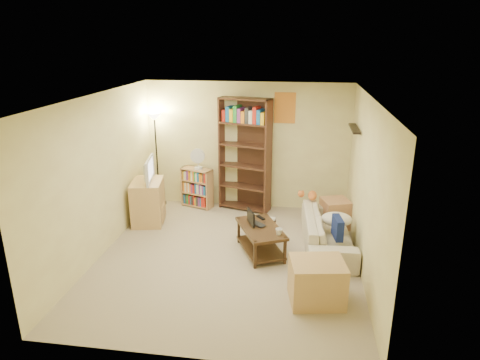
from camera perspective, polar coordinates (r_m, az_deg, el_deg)
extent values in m
plane|color=tan|center=(6.83, -1.60, -10.28)|extent=(4.50, 4.50, 0.00)
cube|color=#F3EDA3|center=(8.46, 0.94, 4.55)|extent=(4.00, 0.04, 2.50)
cube|color=#F3EDA3|center=(4.31, -6.96, -9.86)|extent=(4.00, 0.04, 2.50)
cube|color=#F3EDA3|center=(6.94, -18.18, 0.49)|extent=(0.04, 4.50, 2.50)
cube|color=#F3EDA3|center=(6.31, 16.50, -1.13)|extent=(0.04, 4.50, 2.50)
cube|color=silver|center=(6.04, -1.81, 11.00)|extent=(4.00, 4.50, 0.04)
cube|color=red|center=(8.24, 6.00, 9.54)|extent=(0.40, 0.02, 0.58)
cube|color=black|center=(7.39, 15.01, 6.65)|extent=(0.12, 0.80, 0.03)
imported|color=beige|center=(7.19, 11.60, -6.69)|extent=(1.98, 0.97, 0.55)
cube|color=navy|center=(6.73, 12.89, -6.23)|extent=(0.17, 0.38, 0.33)
ellipsoid|color=white|center=(7.16, 12.74, -5.12)|extent=(0.51, 0.36, 0.22)
ellipsoid|color=orange|center=(7.70, 9.63, -2.04)|extent=(0.35, 0.18, 0.14)
sphere|color=orange|center=(7.67, 8.15, -1.87)|extent=(0.12, 0.12, 0.12)
cube|color=#402D18|center=(6.79, 2.79, -6.47)|extent=(0.92, 1.15, 0.04)
cube|color=#402D18|center=(6.94, 2.75, -8.98)|extent=(0.88, 1.09, 0.03)
cube|color=#402D18|center=(6.43, 2.02, -9.94)|extent=(0.04, 0.04, 0.45)
cube|color=#402D18|center=(6.58, 6.00, -9.35)|extent=(0.04, 0.04, 0.45)
cube|color=#402D18|center=(7.19, -0.18, -6.72)|extent=(0.04, 0.04, 0.45)
cube|color=#402D18|center=(7.32, 3.41, -6.27)|extent=(0.04, 0.04, 0.45)
imported|color=black|center=(6.88, 2.61, -5.78)|extent=(0.51, 0.51, 0.02)
cube|color=white|center=(6.79, 1.46, -4.99)|extent=(0.15, 0.31, 0.22)
imported|color=silver|center=(6.53, 5.20, -6.87)|extent=(0.20, 0.20, 0.10)
cube|color=black|center=(7.10, 2.78, -5.02)|extent=(0.16, 0.17, 0.02)
cube|color=tan|center=(8.09, -12.17, -2.85)|extent=(0.67, 0.83, 0.80)
imported|color=black|center=(7.89, -12.47, 1.33)|extent=(0.79, 0.38, 0.43)
cube|color=#432219|center=(8.31, 0.65, 3.29)|extent=(1.05, 0.60, 2.22)
cube|color=tan|center=(8.67, -5.74, -1.04)|extent=(0.67, 0.45, 0.81)
cylinder|color=silver|center=(8.51, -5.57, 1.59)|extent=(0.16, 0.16, 0.04)
cylinder|color=silver|center=(8.48, -5.59, 2.23)|extent=(0.02, 0.02, 0.16)
cylinder|color=silver|center=(8.41, -5.67, 3.22)|extent=(0.29, 0.06, 0.29)
cylinder|color=black|center=(9.05, -10.65, -3.04)|extent=(0.28, 0.28, 0.03)
cylinder|color=black|center=(8.77, -10.99, 2.32)|extent=(0.03, 0.03, 1.79)
cone|color=beige|center=(8.57, -11.37, 8.34)|extent=(0.32, 0.32, 0.14)
cube|color=#AF7B55|center=(7.94, 12.55, -4.37)|extent=(0.58, 0.58, 0.53)
cube|color=tan|center=(5.77, 10.21, -13.19)|extent=(0.77, 0.67, 0.57)
cube|color=red|center=(7.94, 2.47, -5.46)|extent=(0.16, 0.12, 0.13)
cube|color=#1966B2|center=(7.87, 4.19, -5.59)|extent=(0.16, 0.12, 0.16)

